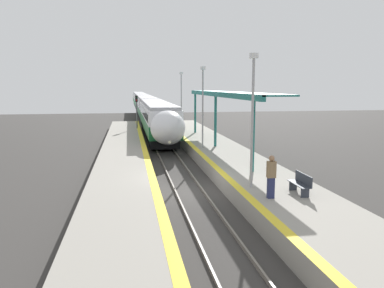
% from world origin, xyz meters
% --- Properties ---
extents(ground_plane, '(120.00, 120.00, 0.00)m').
position_xyz_m(ground_plane, '(0.00, 0.00, 0.00)').
color(ground_plane, '#383533').
extents(rail_left, '(0.08, 90.00, 0.15)m').
position_xyz_m(rail_left, '(-0.72, 0.00, 0.07)').
color(rail_left, slate).
rests_on(rail_left, ground_plane).
extents(rail_right, '(0.08, 90.00, 0.15)m').
position_xyz_m(rail_right, '(0.72, 0.00, 0.07)').
color(rail_right, slate).
rests_on(rail_right, ground_plane).
extents(train, '(2.88, 90.97, 3.80)m').
position_xyz_m(train, '(0.00, 54.13, 2.18)').
color(train, black).
rests_on(train, ground_plane).
extents(platform_right, '(4.09, 64.00, 0.87)m').
position_xyz_m(platform_right, '(3.75, 0.00, 0.43)').
color(platform_right, gray).
rests_on(platform_right, ground_plane).
extents(platform_left, '(3.42, 64.00, 0.87)m').
position_xyz_m(platform_left, '(-3.41, 0.00, 0.43)').
color(platform_left, gray).
rests_on(platform_left, ground_plane).
extents(platform_bench, '(0.44, 1.55, 0.89)m').
position_xyz_m(platform_bench, '(4.30, -3.97, 1.33)').
color(platform_bench, '#2D333D').
rests_on(platform_bench, platform_right).
extents(person_waiting, '(0.36, 0.24, 1.82)m').
position_xyz_m(person_waiting, '(2.76, -4.38, 1.81)').
color(person_waiting, navy).
rests_on(person_waiting, platform_right).
extents(railway_signal, '(0.28, 0.28, 4.48)m').
position_xyz_m(railway_signal, '(-2.10, 23.32, 2.73)').
color(railway_signal, '#59595E').
rests_on(railway_signal, ground_plane).
extents(lamppost_near, '(0.36, 0.20, 6.10)m').
position_xyz_m(lamppost_near, '(2.50, -2.55, 4.31)').
color(lamppost_near, '#9E9EA3').
rests_on(lamppost_near, platform_right).
extents(lamppost_mid, '(0.36, 0.20, 6.10)m').
position_xyz_m(lamppost_mid, '(2.50, 8.91, 4.31)').
color(lamppost_mid, '#9E9EA3').
rests_on(lamppost_mid, platform_right).
extents(lamppost_far, '(0.36, 0.20, 6.10)m').
position_xyz_m(lamppost_far, '(2.50, 20.38, 4.31)').
color(lamppost_far, '#9E9EA3').
rests_on(lamppost_far, platform_right).
extents(station_canopy, '(2.02, 20.74, 4.23)m').
position_xyz_m(station_canopy, '(4.19, 9.40, 4.83)').
color(station_canopy, '#1E6B66').
rests_on(station_canopy, platform_right).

